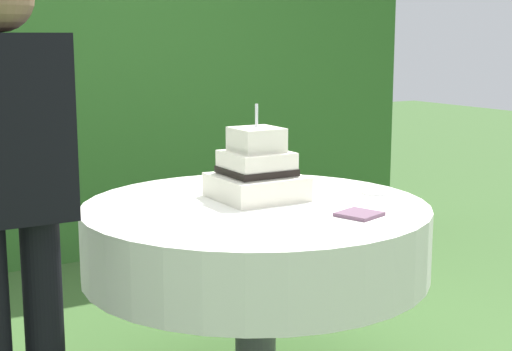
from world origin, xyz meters
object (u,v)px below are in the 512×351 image
object	(u,v)px
serving_plate_far	(378,192)
napkin_stack	(359,214)
wedding_cake	(257,172)
standing_person	(10,195)
serving_plate_near	(300,185)
cake_table	(255,239)

from	to	relation	value
serving_plate_far	napkin_stack	world-z (taller)	napkin_stack
wedding_cake	napkin_stack	size ratio (longest dim) A/B	2.77
wedding_cake	standing_person	xyz separation A→B (m)	(-0.99, -0.22, 0.05)
serving_plate_near	napkin_stack	size ratio (longest dim) A/B	0.79
serving_plate_far	standing_person	distance (m)	1.46
napkin_stack	serving_plate_near	bearing A→B (deg)	77.65
serving_plate_near	standing_person	bearing A→B (deg)	-165.44
serving_plate_near	serving_plate_far	bearing A→B (deg)	-54.60
cake_table	standing_person	size ratio (longest dim) A/B	0.81
wedding_cake	standing_person	world-z (taller)	standing_person
wedding_cake	serving_plate_far	world-z (taller)	wedding_cake
serving_plate_near	standing_person	distance (m)	1.31
cake_table	serving_plate_far	world-z (taller)	serving_plate_far
napkin_stack	standing_person	distance (m)	1.17
serving_plate_near	standing_person	world-z (taller)	standing_person
serving_plate_near	serving_plate_far	size ratio (longest dim) A/B	0.80
standing_person	wedding_cake	bearing A→B (deg)	12.78
cake_table	standing_person	distance (m)	0.98
serving_plate_near	napkin_stack	bearing A→B (deg)	-102.35
wedding_cake	cake_table	bearing A→B (deg)	-124.00
wedding_cake	serving_plate_far	xyz separation A→B (m)	(0.47, -0.17, -0.10)
cake_table	serving_plate_near	distance (m)	0.41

